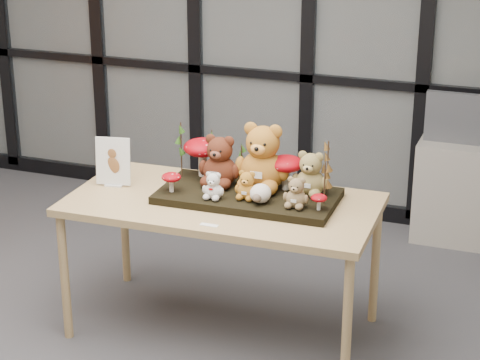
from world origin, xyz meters
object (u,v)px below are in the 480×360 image
at_px(bear_white_bow, 213,184).
at_px(sign_holder, 113,164).
at_px(bear_brown_medium, 220,157).
at_px(diorama_tray, 248,196).
at_px(mushroom_front_right, 319,201).
at_px(bear_pooh_yellow, 263,153).
at_px(mushroom_back_right, 286,171).
at_px(plush_cream_hedgehog, 261,192).
at_px(bear_tan_back, 311,171).
at_px(bear_beige_small, 296,191).
at_px(display_table, 222,212).
at_px(bear_small_yellow, 247,183).
at_px(mushroom_back_left, 203,155).
at_px(mushroom_front_left, 171,181).
at_px(cabinet, 455,193).
at_px(monitor, 462,119).

distance_m(bear_white_bow, sign_holder, 0.66).
bearing_deg(bear_brown_medium, diorama_tray, -20.43).
bearing_deg(mushroom_front_right, bear_pooh_yellow, 152.18).
xyz_separation_m(bear_white_bow, mushroom_back_right, (0.32, 0.27, 0.02)).
distance_m(mushroom_back_right, sign_holder, 1.00).
height_order(diorama_tray, plush_cream_hedgehog, plush_cream_hedgehog).
bearing_deg(bear_tan_back, bear_beige_small, -96.31).
bearing_deg(bear_white_bow, display_table, 75.55).
xyz_separation_m(display_table, sign_holder, (-0.67, 0.00, 0.20)).
relative_size(bear_small_yellow, bear_beige_small, 0.95).
bearing_deg(display_table, bear_beige_small, -6.72).
distance_m(bear_brown_medium, mushroom_back_left, 0.18).
bearing_deg(bear_brown_medium, mushroom_back_right, 7.61).
relative_size(bear_small_yellow, mushroom_back_left, 0.71).
height_order(diorama_tray, bear_beige_small, bear_beige_small).
distance_m(bear_pooh_yellow, mushroom_front_left, 0.53).
height_order(bear_brown_medium, bear_beige_small, bear_brown_medium).
distance_m(mushroom_back_left, mushroom_front_right, 0.82).
bearing_deg(bear_beige_small, bear_small_yellow, 174.48).
bearing_deg(bear_white_bow, plush_cream_hedgehog, 5.72).
relative_size(bear_white_bow, sign_holder, 0.57).
xyz_separation_m(bear_tan_back, mushroom_back_right, (-0.15, 0.03, -0.03)).
relative_size(bear_small_yellow, mushroom_front_right, 1.83).
relative_size(diorama_tray, bear_brown_medium, 3.06).
xyz_separation_m(plush_cream_hedgehog, sign_holder, (-0.91, 0.05, 0.03)).
height_order(bear_pooh_yellow, mushroom_back_left, bear_pooh_yellow).
xyz_separation_m(bear_small_yellow, mushroom_back_right, (0.15, 0.21, 0.02)).
relative_size(plush_cream_hedgehog, cabinet, 0.16).
bearing_deg(bear_tan_back, cabinet, 66.95).
relative_size(bear_white_bow, plush_cream_hedgehog, 1.44).
xyz_separation_m(mushroom_front_right, sign_holder, (-1.23, 0.04, 0.04)).
distance_m(display_table, mushroom_front_left, 0.33).
height_order(bear_small_yellow, mushroom_front_left, bear_small_yellow).
height_order(diorama_tray, mushroom_back_left, mushroom_back_left).
bearing_deg(bear_tan_back, mushroom_front_left, -163.85).
bearing_deg(mushroom_front_right, diorama_tray, 166.37).
bearing_deg(plush_cream_hedgehog, bear_brown_medium, 147.96).
xyz_separation_m(bear_pooh_yellow, bear_beige_small, (0.26, -0.20, -0.12)).
xyz_separation_m(bear_beige_small, mushroom_front_right, (0.12, 0.00, -0.04)).
bearing_deg(mushroom_back_right, cabinet, 63.50).
height_order(bear_brown_medium, mushroom_front_left, bear_brown_medium).
relative_size(bear_white_bow, mushroom_front_right, 1.72).
distance_m(diorama_tray, mushroom_front_right, 0.45).
xyz_separation_m(display_table, bear_white_bow, (-0.02, -0.08, 0.19)).
height_order(mushroom_back_right, cabinet, mushroom_back_right).
bearing_deg(mushroom_back_left, display_table, -47.47).
bearing_deg(mushroom_front_left, bear_small_yellow, 6.32).
xyz_separation_m(diorama_tray, bear_white_bow, (-0.14, -0.15, 0.10)).
bearing_deg(sign_holder, bear_small_yellow, -13.11).
relative_size(bear_brown_medium, monitor, 0.65).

